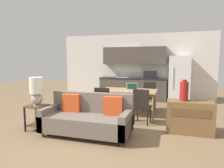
{
  "coord_description": "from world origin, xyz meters",
  "views": [
    {
      "loc": [
        1.54,
        -3.76,
        1.59
      ],
      "look_at": [
        -0.05,
        1.5,
        0.95
      ],
      "focal_mm": 32.0,
      "sensor_mm": 36.0,
      "label": 1
    }
  ],
  "objects_px": {
    "side_table": "(37,113)",
    "vase": "(184,91)",
    "dining_chair_far_right": "(149,95)",
    "dining_chair_near_left": "(103,102)",
    "dining_table": "(128,92)",
    "refrigerator": "(179,79)",
    "laptop": "(132,88)",
    "dining_chair_near_right": "(142,105)",
    "table_lamp": "(37,90)",
    "credenza": "(190,117)",
    "couch": "(88,119)"
  },
  "relations": [
    {
      "from": "refrigerator",
      "to": "dining_table",
      "type": "distance_m",
      "value": 2.76
    },
    {
      "from": "dining_chair_near_right",
      "to": "laptop",
      "type": "bearing_deg",
      "value": -57.33
    },
    {
      "from": "table_lamp",
      "to": "dining_chair_far_right",
      "type": "height_order",
      "value": "table_lamp"
    },
    {
      "from": "table_lamp",
      "to": "dining_chair_near_right",
      "type": "bearing_deg",
      "value": 26.42
    },
    {
      "from": "laptop",
      "to": "dining_chair_near_left",
      "type": "bearing_deg",
      "value": -144.08
    },
    {
      "from": "dining_chair_far_right",
      "to": "dining_chair_near_left",
      "type": "xyz_separation_m",
      "value": [
        -1.03,
        -1.55,
        0.0
      ]
    },
    {
      "from": "vase",
      "to": "laptop",
      "type": "bearing_deg",
      "value": 141.6
    },
    {
      "from": "refrigerator",
      "to": "dining_chair_near_right",
      "type": "relative_size",
      "value": 1.97
    },
    {
      "from": "dining_table",
      "to": "credenza",
      "type": "xyz_separation_m",
      "value": [
        1.61,
        -1.07,
        -0.32
      ]
    },
    {
      "from": "dining_chair_near_left",
      "to": "dining_table",
      "type": "bearing_deg",
      "value": -126.28
    },
    {
      "from": "credenza",
      "to": "vase",
      "type": "distance_m",
      "value": 0.59
    },
    {
      "from": "couch",
      "to": "dining_chair_far_right",
      "type": "bearing_deg",
      "value": 68.33
    },
    {
      "from": "dining_chair_near_right",
      "to": "side_table",
      "type": "bearing_deg",
      "value": 31.55
    },
    {
      "from": "side_table",
      "to": "dining_chair_near_left",
      "type": "distance_m",
      "value": 1.64
    },
    {
      "from": "side_table",
      "to": "credenza",
      "type": "distance_m",
      "value": 3.44
    },
    {
      "from": "dining_table",
      "to": "dining_chair_far_right",
      "type": "distance_m",
      "value": 0.95
    },
    {
      "from": "couch",
      "to": "laptop",
      "type": "relative_size",
      "value": 4.99
    },
    {
      "from": "couch",
      "to": "laptop",
      "type": "bearing_deg",
      "value": 71.45
    },
    {
      "from": "laptop",
      "to": "dining_chair_near_right",
      "type": "bearing_deg",
      "value": -78.94
    },
    {
      "from": "credenza",
      "to": "dining_chair_near_right",
      "type": "xyz_separation_m",
      "value": [
        -1.1,
        0.3,
        0.14
      ]
    },
    {
      "from": "table_lamp",
      "to": "dining_chair_near_right",
      "type": "distance_m",
      "value": 2.53
    },
    {
      "from": "side_table",
      "to": "dining_chair_near_right",
      "type": "xyz_separation_m",
      "value": [
        2.25,
        1.1,
        0.11
      ]
    },
    {
      "from": "table_lamp",
      "to": "laptop",
      "type": "relative_size",
      "value": 1.71
    },
    {
      "from": "dining_chair_near_left",
      "to": "table_lamp",
      "type": "bearing_deg",
      "value": 39.24
    },
    {
      "from": "side_table",
      "to": "vase",
      "type": "bearing_deg",
      "value": 14.07
    },
    {
      "from": "dining_chair_near_left",
      "to": "vase",
      "type": "bearing_deg",
      "value": 168.82
    },
    {
      "from": "couch",
      "to": "dining_chair_near_left",
      "type": "height_order",
      "value": "dining_chair_near_left"
    },
    {
      "from": "vase",
      "to": "dining_chair_far_right",
      "type": "distance_m",
      "value": 2.11
    },
    {
      "from": "dining_chair_near_right",
      "to": "couch",
      "type": "bearing_deg",
      "value": 50.99
    },
    {
      "from": "dining_chair_near_right",
      "to": "vase",
      "type": "bearing_deg",
      "value": 168.17
    },
    {
      "from": "dining_table",
      "to": "dining_chair_near_right",
      "type": "distance_m",
      "value": 0.94
    },
    {
      "from": "table_lamp",
      "to": "dining_chair_near_right",
      "type": "xyz_separation_m",
      "value": [
        2.23,
        1.11,
        -0.43
      ]
    },
    {
      "from": "dining_table",
      "to": "vase",
      "type": "bearing_deg",
      "value": -35.94
    },
    {
      "from": "side_table",
      "to": "dining_chair_near_left",
      "type": "bearing_deg",
      "value": 41.73
    },
    {
      "from": "couch",
      "to": "dining_table",
      "type": "bearing_deg",
      "value": 74.36
    },
    {
      "from": "dining_table",
      "to": "vase",
      "type": "height_order",
      "value": "vase"
    },
    {
      "from": "dining_table",
      "to": "couch",
      "type": "relative_size",
      "value": 0.85
    },
    {
      "from": "credenza",
      "to": "laptop",
      "type": "relative_size",
      "value": 2.58
    },
    {
      "from": "side_table",
      "to": "table_lamp",
      "type": "height_order",
      "value": "table_lamp"
    },
    {
      "from": "refrigerator",
      "to": "dining_table",
      "type": "height_order",
      "value": "refrigerator"
    },
    {
      "from": "dining_table",
      "to": "dining_chair_near_right",
      "type": "bearing_deg",
      "value": -56.44
    },
    {
      "from": "side_table",
      "to": "dining_chair_far_right",
      "type": "distance_m",
      "value": 3.47
    },
    {
      "from": "credenza",
      "to": "dining_chair_far_right",
      "type": "bearing_deg",
      "value": 120.75
    },
    {
      "from": "couch",
      "to": "laptop",
      "type": "distance_m",
      "value": 1.97
    },
    {
      "from": "couch",
      "to": "table_lamp",
      "type": "bearing_deg",
      "value": -176.51
    },
    {
      "from": "dining_table",
      "to": "side_table",
      "type": "relative_size",
      "value": 2.8
    },
    {
      "from": "dining_chair_near_right",
      "to": "dining_chair_far_right",
      "type": "height_order",
      "value": "same"
    },
    {
      "from": "refrigerator",
      "to": "laptop",
      "type": "distance_m",
      "value": 2.69
    },
    {
      "from": "couch",
      "to": "dining_chair_far_right",
      "type": "relative_size",
      "value": 2.1
    },
    {
      "from": "side_table",
      "to": "credenza",
      "type": "height_order",
      "value": "credenza"
    }
  ]
}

